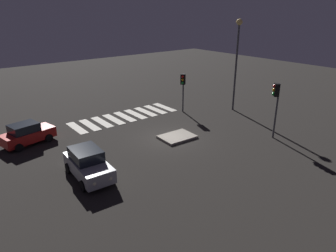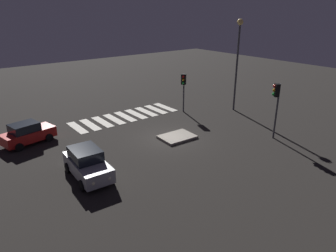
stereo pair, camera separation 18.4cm
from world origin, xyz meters
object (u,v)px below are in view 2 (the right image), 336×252
at_px(car_silver, 87,164).
at_px(street_lamp, 238,51).
at_px(traffic_light_south, 184,84).
at_px(car_red, 28,133).
at_px(traffic_light_west, 276,97).
at_px(traffic_island, 177,137).

height_order(car_silver, street_lamp, street_lamp).
relative_size(car_silver, street_lamp, 0.48).
bearing_deg(traffic_light_south, street_lamp, 111.32).
bearing_deg(car_red, traffic_light_west, -46.33).
bearing_deg(traffic_light_south, traffic_island, 6.10).
height_order(car_red, car_silver, car_silver).
bearing_deg(traffic_island, traffic_light_west, 142.29).
distance_m(car_red, car_silver, 7.30).
relative_size(car_red, street_lamp, 0.46).
xyz_separation_m(car_red, traffic_light_south, (-13.68, 1.43, 1.99)).
xyz_separation_m(car_red, car_silver, (-1.40, 7.17, 0.06)).
xyz_separation_m(car_silver, traffic_light_south, (-12.28, -5.74, 1.93)).
height_order(car_silver, traffic_light_west, traffic_light_west).
bearing_deg(car_silver, street_lamp, 104.19).
bearing_deg(traffic_light_west, traffic_island, -0.25).
bearing_deg(car_silver, traffic_light_west, 79.76).
bearing_deg(traffic_island, car_silver, 8.87).
height_order(traffic_island, traffic_light_west, traffic_light_west).
xyz_separation_m(car_red, street_lamp, (-18.05, 3.89, 4.89)).
distance_m(traffic_light_west, street_lamp, 7.60).
xyz_separation_m(car_silver, street_lamp, (-16.65, -3.28, 4.83)).
height_order(car_red, traffic_light_south, traffic_light_south).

